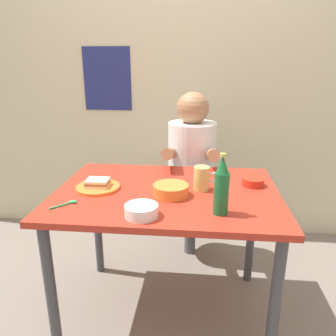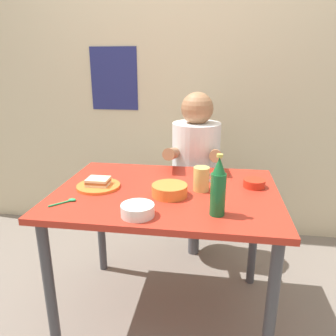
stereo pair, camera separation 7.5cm
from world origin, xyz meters
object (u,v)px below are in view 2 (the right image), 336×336
object	(u,v)px
person_seated	(196,154)
beer_mug	(202,179)
stool	(194,209)
sandwich	(98,181)
dining_table	(167,207)
rice_bowl_white	(138,210)
plate_orange	(99,186)
beer_bottle	(218,188)

from	to	relation	value
person_seated	beer_mug	distance (m)	0.60
stool	sandwich	xyz separation A→B (m)	(-0.45, -0.64, 0.42)
dining_table	rice_bowl_white	world-z (taller)	rice_bowl_white
beer_mug	rice_bowl_white	xyz separation A→B (m)	(-0.25, -0.32, -0.03)
stool	rice_bowl_white	size ratio (longest dim) A/B	3.21
plate_orange	beer_mug	xyz separation A→B (m)	(0.52, 0.04, 0.05)
dining_table	stool	size ratio (longest dim) A/B	2.44
plate_orange	beer_bottle	distance (m)	0.65
dining_table	beer_bottle	xyz separation A→B (m)	(0.25, -0.24, 0.21)
rice_bowl_white	stool	bearing A→B (deg)	79.10
sandwich	rice_bowl_white	size ratio (longest dim) A/B	0.79
plate_orange	rice_bowl_white	world-z (taller)	rice_bowl_white
sandwich	beer_mug	world-z (taller)	beer_mug
stool	person_seated	xyz separation A→B (m)	(-0.00, -0.01, 0.42)
beer_bottle	rice_bowl_white	bearing A→B (deg)	-169.53
beer_mug	beer_bottle	size ratio (longest dim) A/B	0.48
plate_orange	sandwich	distance (m)	0.02
plate_orange	beer_bottle	xyz separation A→B (m)	(0.60, -0.22, 0.11)
beer_mug	stool	bearing A→B (deg)	96.44
stool	rice_bowl_white	world-z (taller)	rice_bowl_white
sandwich	person_seated	bearing A→B (deg)	54.42
rice_bowl_white	beer_bottle	bearing A→B (deg)	10.47
person_seated	rice_bowl_white	bearing A→B (deg)	-101.03
beer_mug	rice_bowl_white	distance (m)	0.41
stool	beer_mug	size ratio (longest dim) A/B	3.57
person_seated	plate_orange	xyz separation A→B (m)	(-0.45, -0.63, -0.02)
stool	person_seated	bearing A→B (deg)	-90.00
plate_orange	beer_mug	size ratio (longest dim) A/B	1.75
sandwich	rice_bowl_white	bearing A→B (deg)	-46.14
person_seated	beer_bottle	world-z (taller)	person_seated
person_seated	rice_bowl_white	distance (m)	0.93
sandwich	beer_bottle	size ratio (longest dim) A/B	0.42
stool	beer_bottle	distance (m)	1.02
dining_table	sandwich	distance (m)	0.37
person_seated	rice_bowl_white	world-z (taller)	person_seated
stool	rice_bowl_white	distance (m)	1.03
beer_mug	beer_bottle	world-z (taller)	beer_bottle
person_seated	sandwich	distance (m)	0.78
plate_orange	beer_bottle	size ratio (longest dim) A/B	0.84
stool	beer_mug	world-z (taller)	beer_mug
plate_orange	sandwich	world-z (taller)	sandwich
stool	plate_orange	size ratio (longest dim) A/B	2.05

